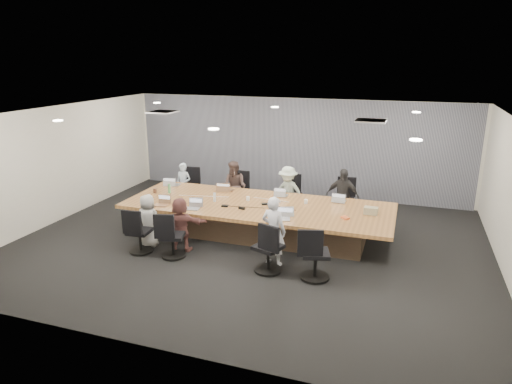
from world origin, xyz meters
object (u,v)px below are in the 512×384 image
(canvas_bag, at_px, (371,211))
(snack_packet, at_px, (345,218))
(chair_5, at_px, (173,240))
(laptop_4, at_px, (161,205))
(person_4, at_px, (148,221))
(bottle_green_left, at_px, (169,189))
(person_1, at_px, (235,187))
(conference_table, at_px, (257,218))
(stapler, at_px, (242,208))
(person_0, at_px, (184,185))
(chair_2, at_px, (291,198))
(bottle_clear, at_px, (215,197))
(laptop_0, at_px, (173,185))
(chair_4, at_px, (140,235))
(person_3, at_px, (342,196))
(chair_0, at_px, (190,189))
(laptop_1, at_px, (227,190))
(chair_3, at_px, (344,203))
(chair_7, at_px, (316,257))
(chair_6, at_px, (268,251))
(laptop_6, at_px, (281,219))
(person_6, at_px, (274,231))
(person_5, at_px, (181,224))
(bottle_green_right, at_px, (276,205))
(person_2, at_px, (288,192))
(laptop_2, at_px, (282,195))
(laptop_3, at_px, (339,201))
(mug_brown, at_px, (155,190))

(canvas_bag, xyz_separation_m, snack_packet, (-0.47, -0.45, -0.06))
(chair_5, distance_m, laptop_4, 1.24)
(person_4, xyz_separation_m, bottle_green_left, (-0.30, 1.47, 0.28))
(person_1, bearing_deg, conference_table, -42.55)
(stapler, bearing_deg, chair_5, -116.10)
(conference_table, height_order, person_0, person_0)
(chair_2, height_order, bottle_clear, bottle_clear)
(laptop_0, distance_m, person_1, 1.59)
(chair_4, height_order, person_3, person_3)
(chair_5, bearing_deg, chair_0, 96.88)
(person_1, distance_m, bottle_clear, 1.51)
(chair_5, bearing_deg, person_3, 31.57)
(laptop_1, relative_size, bottle_green_left, 1.53)
(chair_5, bearing_deg, snack_packet, 8.38)
(chair_3, relative_size, chair_7, 1.02)
(person_4, xyz_separation_m, bottle_clear, (1.02, 1.20, 0.27))
(chair_6, relative_size, laptop_6, 2.37)
(laptop_1, height_order, snack_packet, snack_packet)
(chair_7, distance_m, person_6, 1.01)
(chair_3, relative_size, chair_5, 1.13)
(chair_2, relative_size, person_0, 0.69)
(laptop_4, relative_size, stapler, 1.92)
(laptop_0, distance_m, bottle_green_left, 0.74)
(chair_4, relative_size, person_0, 0.64)
(chair_0, xyz_separation_m, person_6, (3.35, -3.05, 0.32))
(chair_4, distance_m, person_0, 3.11)
(chair_5, bearing_deg, person_1, 72.52)
(person_5, distance_m, snack_packet, 3.40)
(bottle_green_right, bearing_deg, person_0, 151.82)
(chair_6, relative_size, person_2, 0.63)
(person_0, relative_size, person_6, 0.86)
(laptop_0, height_order, laptop_4, same)
(laptop_0, xyz_separation_m, laptop_2, (2.91, 0.00, 0.00))
(stapler, bearing_deg, person_6, -28.05)
(chair_0, distance_m, bottle_clear, 2.47)
(chair_5, bearing_deg, chair_2, 50.54)
(person_4, height_order, person_5, person_5)
(chair_7, bearing_deg, chair_3, 73.32)
(chair_6, relative_size, laptop_3, 2.67)
(chair_3, bearing_deg, bottle_green_left, 17.32)
(laptop_1, relative_size, person_4, 0.31)
(person_2, relative_size, laptop_6, 3.78)
(chair_5, height_order, snack_packet, snack_packet)
(person_0, bearing_deg, mug_brown, -91.66)
(chair_7, relative_size, person_4, 0.73)
(conference_table, distance_m, person_0, 2.90)
(chair_2, bearing_deg, laptop_3, 151.31)
(laptop_0, xyz_separation_m, person_6, (3.35, -2.15, -0.05))
(person_5, xyz_separation_m, person_6, (2.02, -0.00, 0.11))
(person_4, height_order, person_6, person_6)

